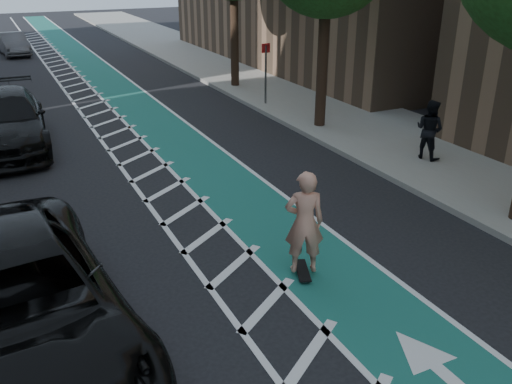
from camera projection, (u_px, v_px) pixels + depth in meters
ground at (184, 329)px, 8.67m from camera, size 120.00×120.00×0.00m
bike_lane at (170, 136)px, 18.12m from camera, size 2.00×90.00×0.01m
buffer_strip at (126, 142)px, 17.52m from camera, size 1.40×90.00×0.01m
sidewalk_right at (333, 111)px, 20.72m from camera, size 5.00×90.00×0.15m
curb_right at (277, 119)px, 19.73m from camera, size 0.12×90.00×0.16m
sign_post at (266, 73)px, 21.10m from camera, size 0.35×0.08×2.47m
skateboard at (302, 271)px, 10.14m from camera, size 0.49×0.80×0.10m
skateboarder at (304, 223)px, 9.74m from camera, size 0.84×0.70×1.97m
suv_near at (11, 310)px, 7.63m from camera, size 3.55×6.76×1.81m
suv_far at (4, 121)px, 16.65m from camera, size 2.68×6.01×1.71m
car_grey at (13, 44)px, 33.01m from camera, size 1.80×4.13×1.32m
pedestrian at (429, 129)px, 15.34m from camera, size 0.85×0.97×1.70m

